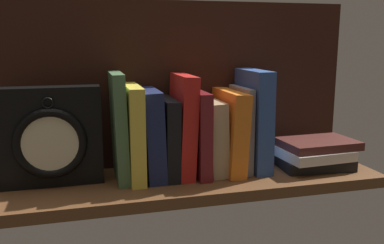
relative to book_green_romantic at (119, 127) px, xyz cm
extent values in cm
cube|color=brown|center=(15.76, -2.60, -13.23)|extent=(88.04, 24.52, 2.50)
cube|color=black|center=(15.76, 9.06, 8.09)|extent=(88.04, 1.20, 40.14)
cube|color=#476B44|center=(0.00, 0.00, 0.00)|extent=(3.14, 13.42, 24.02)
cube|color=gold|center=(3.18, 0.00, -1.43)|extent=(3.29, 16.17, 21.12)
cube|color=#192147|center=(7.08, 0.00, -1.96)|extent=(4.66, 14.91, 20.16)
cube|color=black|center=(10.90, 0.00, -3.00)|extent=(3.23, 14.76, 17.99)
cube|color=red|center=(14.46, 0.00, -0.39)|extent=(4.55, 14.58, 23.31)
cube|color=maroon|center=(17.90, 0.00, -2.23)|extent=(2.84, 16.50, 19.52)
cube|color=tan|center=(21.56, 0.00, -3.44)|extent=(4.55, 13.71, 17.21)
cube|color=orange|center=(25.79, 0.00, -2.40)|extent=(4.82, 16.92, 19.33)
cube|color=gray|center=(28.88, 0.00, -2.00)|extent=(1.70, 12.95, 19.97)
cube|color=#2D4C8E|center=(32.05, 0.00, -0.01)|extent=(4.31, 15.20, 23.98)
cube|color=black|center=(-14.43, 0.33, -1.34)|extent=(21.29, 4.97, 21.29)
torus|color=black|center=(-14.43, -2.55, -2.22)|extent=(15.02, 1.84, 15.02)
cylinder|color=beige|center=(-14.43, -2.55, -2.22)|extent=(12.12, 0.60, 12.12)
cube|color=black|center=(-15.64, -3.05, -3.07)|extent=(2.61, 0.30, 1.94)
cube|color=black|center=(-12.05, -3.05, -2.21)|extent=(4.74, 0.30, 0.32)
torus|color=black|center=(-14.43, -2.15, 6.29)|extent=(2.44, 0.44, 2.44)
cube|color=black|center=(46.77, -3.25, -10.66)|extent=(17.98, 13.94, 2.65)
cube|color=beige|center=(46.22, -4.12, -8.15)|extent=(16.81, 14.07, 2.36)
cube|color=#471E19|center=(47.59, -3.93, -6.00)|extent=(18.22, 12.69, 1.95)
camera|label=1|loc=(-7.98, -91.32, 19.03)|focal=39.07mm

